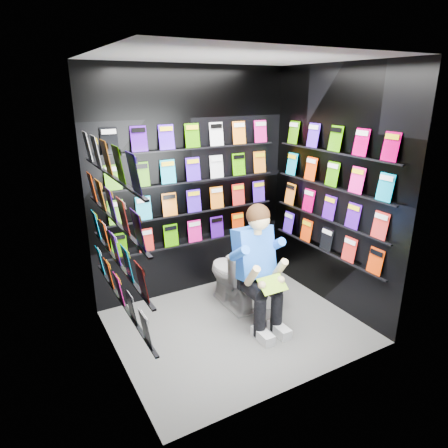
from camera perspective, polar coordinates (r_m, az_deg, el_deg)
floor at (r=4.29m, az=1.79°, el=-14.40°), size 2.40×2.40×0.00m
ceiling at (r=3.59m, az=2.24°, el=22.77°), size 2.40×2.40×0.00m
wall_back at (r=4.59m, az=-4.54°, el=5.55°), size 2.40×0.04×2.60m
wall_front at (r=2.98m, az=12.05°, el=-2.33°), size 2.40×0.04×2.60m
wall_left at (r=3.31m, az=-16.08°, el=-0.51°), size 0.04×2.00×2.60m
wall_right at (r=4.46m, az=15.31°, el=4.54°), size 0.04×2.00×2.60m
comics_back at (r=4.57m, az=-4.38°, el=5.54°), size 2.10×0.06×1.37m
comics_left at (r=3.31m, az=-15.59°, el=-0.35°), size 0.06×1.70×1.37m
comics_right at (r=4.44m, az=15.03°, el=4.56°), size 0.06×1.70×1.37m
toilet at (r=4.51m, az=1.33°, el=-7.27°), size 0.42×0.75×0.73m
longbox at (r=4.71m, az=6.64°, el=-9.41°), size 0.31×0.40×0.27m
longbox_lid at (r=4.64m, az=6.71°, el=-7.82°), size 0.33×0.42×0.03m
reader at (r=4.05m, az=4.13°, el=-4.16°), size 0.53×0.77×1.41m
held_comic at (r=3.87m, az=6.94°, el=-8.55°), size 0.27×0.16×0.12m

